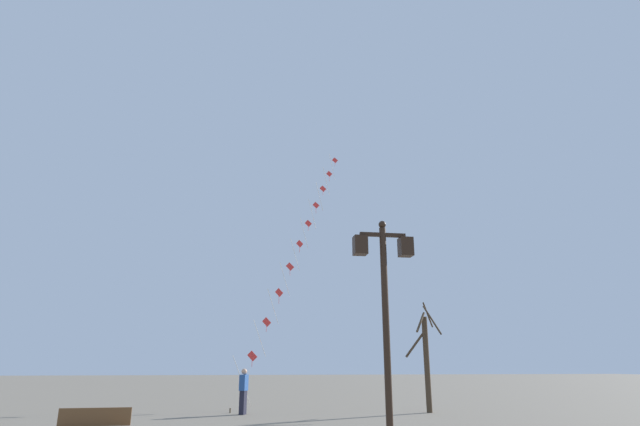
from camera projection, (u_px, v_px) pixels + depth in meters
name	position (u px, v px, depth m)	size (l,w,h in m)	color
ground_plane	(264.00, 410.00, 21.19)	(160.00, 160.00, 0.00)	#756B5B
twin_lantern_lamp_post	(385.00, 290.00, 10.35)	(1.28, 0.28, 4.82)	black
kite_train	(301.00, 242.00, 29.25)	(6.98, 12.42, 16.81)	brown
kite_flyer	(244.00, 390.00, 19.66)	(0.39, 0.62, 1.71)	#1E1E2D
bare_tree	(426.00, 358.00, 20.75)	(1.47, 1.43, 4.43)	#423323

